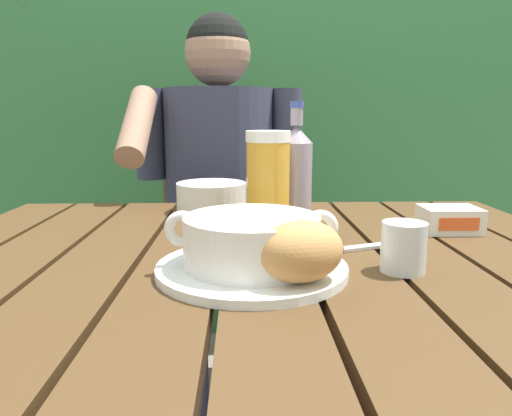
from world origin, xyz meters
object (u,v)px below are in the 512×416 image
at_px(diner_bowl, 211,197).
at_px(table_knife, 339,249).
at_px(serving_plate, 252,268).
at_px(beer_glass, 268,183).
at_px(butter_tub, 450,219).
at_px(beer_bottle, 296,176).
at_px(person_eating, 218,194).
at_px(soup_bowl, 252,239).
at_px(chair_near_diner, 223,253).
at_px(bread_roll, 301,251).
at_px(water_glass_small, 404,247).

bearing_deg(diner_bowl, table_knife, -55.59).
height_order(serving_plate, beer_glass, beer_glass).
xyz_separation_m(beer_glass, butter_tub, (0.33, 0.01, -0.07)).
xyz_separation_m(beer_glass, beer_bottle, (0.05, 0.04, 0.01)).
bearing_deg(table_knife, serving_plate, -145.92).
relative_size(person_eating, soup_bowl, 5.29).
distance_m(soup_bowl, table_knife, 0.17).
distance_m(chair_near_diner, serving_plate, 1.00).
relative_size(chair_near_diner, serving_plate, 3.90).
relative_size(person_eating, table_knife, 8.60).
bearing_deg(serving_plate, beer_bottle, 71.01).
bearing_deg(soup_bowl, chair_near_diner, 94.78).
bearing_deg(bread_roll, diner_bowl, 106.03).
xyz_separation_m(beer_bottle, diner_bowl, (-0.17, 0.16, -0.07)).
height_order(water_glass_small, diner_bowl, water_glass_small).
bearing_deg(beer_bottle, water_glass_small, -64.89).
height_order(serving_plate, bread_roll, bread_roll).
height_order(chair_near_diner, beer_bottle, chair_near_diner).
relative_size(chair_near_diner, table_knife, 7.04).
xyz_separation_m(chair_near_diner, beer_bottle, (0.17, -0.70, 0.36)).
bearing_deg(table_knife, water_glass_small, -54.48).
relative_size(soup_bowl, butter_tub, 2.30).
xyz_separation_m(beer_glass, diner_bowl, (-0.11, 0.20, -0.06)).
distance_m(chair_near_diner, beer_glass, 0.83).
bearing_deg(butter_tub, person_eating, 129.77).
bearing_deg(table_knife, beer_bottle, 107.88).
relative_size(beer_glass, beer_bottle, 0.78).
bearing_deg(beer_glass, beer_bottle, 38.11).
relative_size(soup_bowl, diner_bowl, 1.53).
distance_m(bread_roll, diner_bowl, 0.50).
height_order(serving_plate, table_knife, serving_plate).
relative_size(butter_tub, diner_bowl, 0.67).
relative_size(chair_near_diner, person_eating, 0.82).
height_order(beer_bottle, butter_tub, beer_bottle).
height_order(beer_glass, table_knife, beer_glass).
distance_m(person_eating, diner_bowl, 0.35).
bearing_deg(serving_plate, water_glass_small, -0.35).
bearing_deg(water_glass_small, person_eating, 110.85).
bearing_deg(beer_glass, bread_roll, -84.88).
bearing_deg(person_eating, chair_near_diner, 89.19).
distance_m(bread_roll, beer_bottle, 0.33).
xyz_separation_m(table_knife, diner_bowl, (-0.22, 0.32, 0.03)).
relative_size(serving_plate, table_knife, 1.81).
bearing_deg(butter_tub, diner_bowl, 156.42).
bearing_deg(soup_bowl, diner_bowl, 100.95).
distance_m(water_glass_small, diner_bowl, 0.51).
distance_m(chair_near_diner, bread_roll, 1.08).
bearing_deg(butter_tub, beer_bottle, 172.75).
bearing_deg(bread_roll, beer_glass, 95.12).
height_order(serving_plate, butter_tub, butter_tub).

